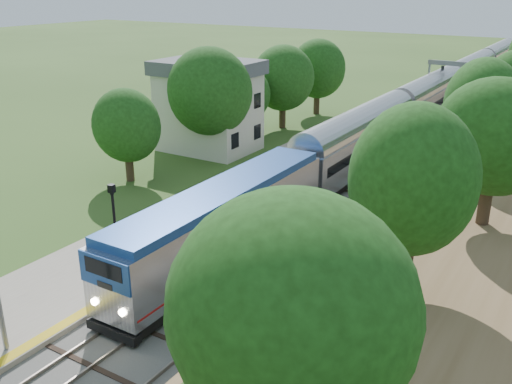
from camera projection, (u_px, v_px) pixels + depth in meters
The scene contains 9 objects.
trackbed at pixel (466, 109), 68.19m from camera, with size 9.50×170.00×0.28m.
platform at pixel (192, 218), 36.62m from camera, with size 6.40×68.00×0.38m, color gray.
yellow_stripe at pixel (229, 224), 35.15m from camera, with size 0.55×68.00×0.01m, color gold.
station_building at pixel (209, 105), 50.76m from camera, with size 8.60×6.60×8.00m.
signal_gantry at pixel (465, 75), 62.31m from camera, with size 8.40×0.38×6.20m.
trees_behind_platform at pixel (164, 125), 41.77m from camera, with size 7.82×53.32×7.21m.
train at pixel (428, 104), 60.60m from camera, with size 2.85×94.87×4.18m.
lamppost_far at pixel (116, 232), 29.05m from camera, with size 0.46×0.46×4.65m.
signal_farside at pixel (417, 156), 37.32m from camera, with size 0.32×0.26×5.90m.
Camera 1 is at (16.06, -10.54, 14.48)m, focal length 40.00 mm.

